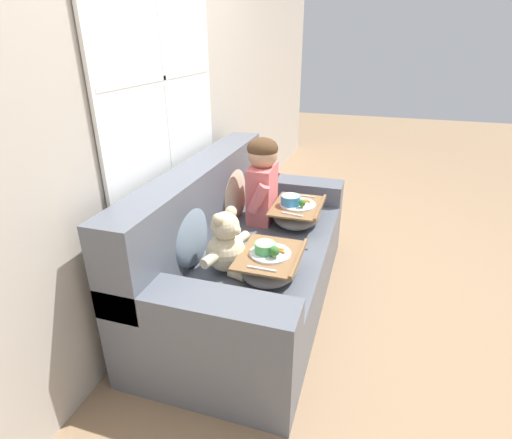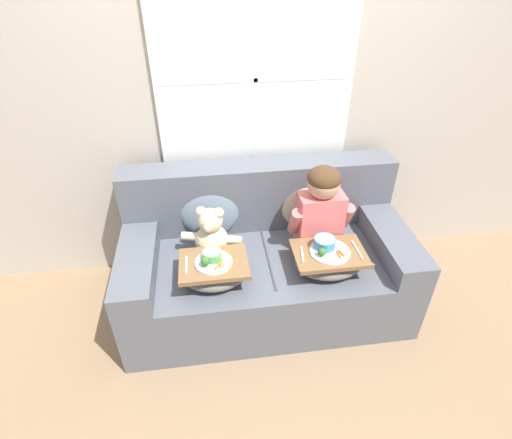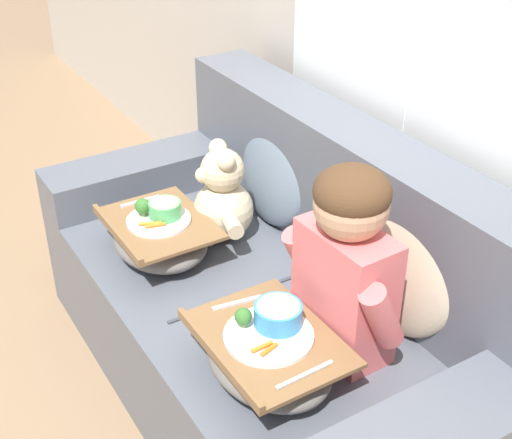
% 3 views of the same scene
% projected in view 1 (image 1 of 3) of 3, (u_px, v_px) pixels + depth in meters
% --- Properties ---
extents(ground_plane, '(14.00, 14.00, 0.00)m').
position_uv_depth(ground_plane, '(253.00, 300.00, 2.64)').
color(ground_plane, '#8E7051').
extents(wall_back_with_window, '(8.00, 0.08, 2.60)m').
position_uv_depth(wall_back_with_window, '(158.00, 92.00, 2.24)').
color(wall_back_with_window, '#BCB2A3').
rests_on(wall_back_with_window, ground_plane).
extents(couch, '(1.80, 0.91, 0.90)m').
position_uv_depth(couch, '(243.00, 257.00, 2.52)').
color(couch, '#565B66').
rests_on(couch, ground_plane).
extents(throw_pillow_behind_child, '(0.43, 0.21, 0.45)m').
position_uv_depth(throw_pillow_behind_child, '(232.00, 188.00, 2.73)').
color(throw_pillow_behind_child, '#C1B293').
rests_on(throw_pillow_behind_child, couch).
extents(throw_pillow_behind_teddy, '(0.40, 0.20, 0.42)m').
position_uv_depth(throw_pillow_behind_teddy, '(187.00, 230.00, 2.14)').
color(throw_pillow_behind_teddy, slate).
rests_on(throw_pillow_behind_teddy, couch).
extents(child_figure, '(0.40, 0.20, 0.57)m').
position_uv_depth(child_figure, '(263.00, 176.00, 2.63)').
color(child_figure, '#DB6666').
rests_on(child_figure, couch).
extents(teddy_bear, '(0.38, 0.27, 0.35)m').
position_uv_depth(teddy_bear, '(227.00, 245.00, 2.10)').
color(teddy_bear, beige).
rests_on(teddy_bear, couch).
extents(lap_tray_child, '(0.43, 0.32, 0.21)m').
position_uv_depth(lap_tray_child, '(297.00, 213.00, 2.66)').
color(lap_tray_child, slate).
rests_on(lap_tray_child, child_figure).
extents(lap_tray_teddy, '(0.39, 0.31, 0.21)m').
position_uv_depth(lap_tray_teddy, '(270.00, 264.00, 2.07)').
color(lap_tray_teddy, slate).
rests_on(lap_tray_teddy, teddy_bear).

